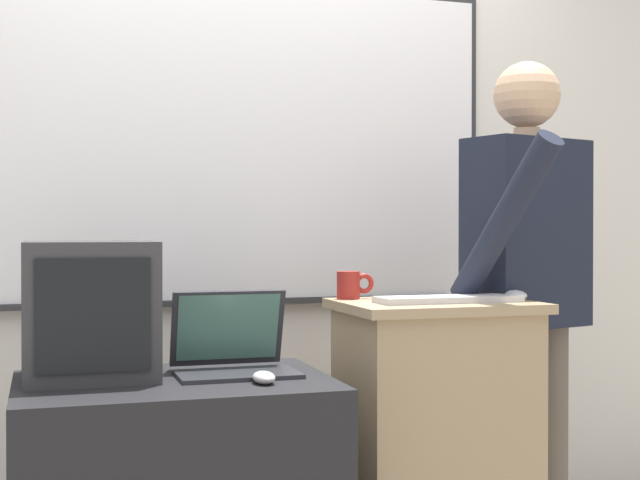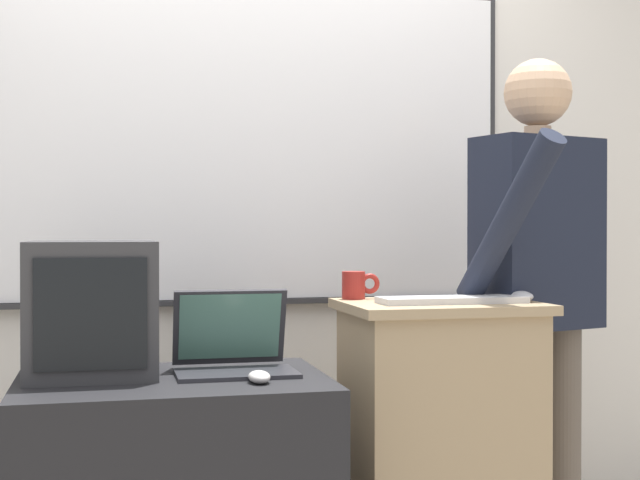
% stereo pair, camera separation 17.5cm
% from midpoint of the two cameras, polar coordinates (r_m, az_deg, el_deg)
% --- Properties ---
extents(back_wall, '(6.40, 0.17, 2.83)m').
position_cam_midpoint_polar(back_wall, '(3.53, -6.63, 4.49)').
color(back_wall, silver).
rests_on(back_wall, ground_plane).
extents(lectern_podium, '(0.60, 0.46, 0.96)m').
position_cam_midpoint_polar(lectern_podium, '(2.91, 5.61, -13.32)').
color(lectern_podium, tan).
rests_on(lectern_podium, ground_plane).
extents(person_presenter, '(0.60, 0.64, 1.76)m').
position_cam_midpoint_polar(person_presenter, '(3.11, 11.58, -2.25)').
color(person_presenter, brown).
rests_on(person_presenter, ground_plane).
extents(laptop, '(0.35, 0.29, 0.24)m').
position_cam_midpoint_polar(laptop, '(2.67, -7.54, -6.82)').
color(laptop, '#28282D').
rests_on(laptop, side_desk).
extents(wireless_keyboard, '(0.46, 0.14, 0.02)m').
position_cam_midpoint_polar(wireless_keyboard, '(2.79, 6.43, -3.79)').
color(wireless_keyboard, silver).
rests_on(wireless_keyboard, lectern_podium).
extents(computer_mouse_by_laptop, '(0.06, 0.10, 0.03)m').
position_cam_midpoint_polar(computer_mouse_by_laptop, '(2.48, -5.66, -8.76)').
color(computer_mouse_by_laptop, silver).
rests_on(computer_mouse_by_laptop, side_desk).
extents(computer_mouse_by_keyboard, '(0.06, 0.10, 0.03)m').
position_cam_midpoint_polar(computer_mouse_by_keyboard, '(2.88, 10.72, -3.50)').
color(computer_mouse_by_keyboard, '#BCBCC1').
rests_on(computer_mouse_by_keyboard, lectern_podium).
extents(crt_monitor, '(0.36, 0.37, 0.39)m').
position_cam_midpoint_polar(crt_monitor, '(2.65, -16.37, -4.30)').
color(crt_monitor, '#333335').
rests_on(crt_monitor, side_desk).
extents(coffee_mug, '(0.13, 0.08, 0.09)m').
position_cam_midpoint_polar(coffee_mug, '(2.90, 0.22, -2.90)').
color(coffee_mug, maroon).
rests_on(coffee_mug, lectern_podium).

